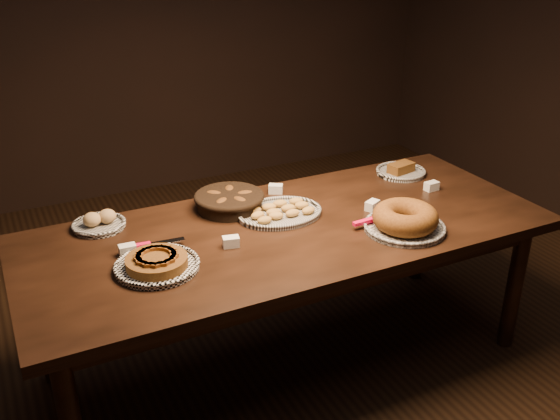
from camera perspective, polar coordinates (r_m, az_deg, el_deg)
name	(u,v)px	position (r m, az deg, el deg)	size (l,w,h in m)	color
ground	(288,360)	(3.24, 0.78, -13.54)	(5.00, 5.00, 0.00)	black
buffet_table	(289,242)	(2.86, 0.85, -2.90)	(2.40, 1.00, 0.75)	black
apple_tart_plate	(157,263)	(2.54, -11.21, -4.79)	(0.34, 0.35, 0.06)	white
madeleine_platter	(279,212)	(2.94, -0.08, -0.17)	(0.41, 0.33, 0.05)	black
bundt_cake_plate	(405,220)	(2.84, 11.34, -0.92)	(0.40, 0.39, 0.11)	black
croissant_basket	(229,200)	(3.00, -4.65, 0.94)	(0.38, 0.38, 0.08)	black
bread_roll_plate	(99,222)	(2.94, -16.20, -1.10)	(0.24, 0.24, 0.08)	white
loaf_plate	(401,171)	(3.48, 10.99, 3.55)	(0.27, 0.27, 0.06)	black
tent_cards	(295,212)	(2.92, 1.41, -0.19)	(1.64, 0.50, 0.04)	white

